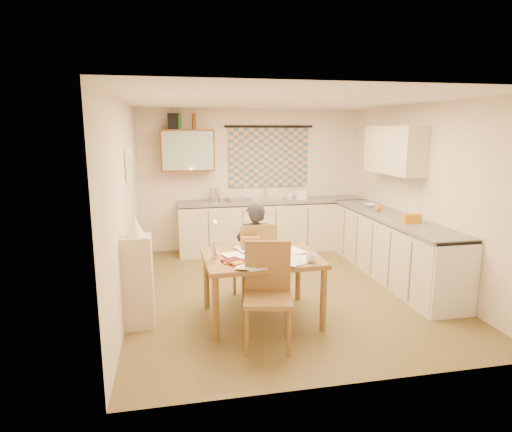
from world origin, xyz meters
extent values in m
cube|color=brown|center=(0.00, 0.00, -0.01)|extent=(4.00, 4.50, 0.02)
cube|color=white|center=(0.00, 0.00, 2.51)|extent=(4.00, 4.50, 0.02)
cube|color=beige|center=(0.00, 2.26, 1.25)|extent=(4.00, 0.02, 2.50)
cube|color=beige|center=(0.00, -2.26, 1.25)|extent=(4.00, 0.02, 2.50)
cube|color=beige|center=(-2.01, 0.00, 1.25)|extent=(0.02, 4.50, 2.50)
cube|color=beige|center=(2.01, 0.00, 1.25)|extent=(0.02, 4.50, 2.50)
cube|color=#3E5E80|center=(0.30, 2.22, 1.65)|extent=(1.45, 0.03, 1.05)
cylinder|color=black|center=(0.30, 2.20, 2.20)|extent=(1.60, 0.04, 0.04)
cube|color=#653010|center=(-1.15, 2.08, 1.80)|extent=(0.90, 0.34, 0.70)
cube|color=#99B2A5|center=(-1.15, 1.91, 1.80)|extent=(0.84, 0.02, 0.64)
cube|color=beige|center=(1.83, 0.55, 1.85)|extent=(0.34, 1.30, 0.70)
cube|color=white|center=(-1.97, 0.40, 1.70)|extent=(0.04, 0.50, 0.40)
cube|color=silver|center=(-1.95, 0.40, 1.70)|extent=(0.01, 0.42, 0.32)
cube|color=beige|center=(0.30, 1.95, 0.43)|extent=(3.30, 0.60, 0.86)
cube|color=#5F5C59|center=(0.30, 1.95, 0.90)|extent=(3.30, 0.62, 0.04)
cube|color=beige|center=(1.70, 0.23, 0.43)|extent=(0.60, 2.95, 0.86)
cube|color=#5F5C59|center=(1.70, 0.23, 0.90)|extent=(0.62, 2.95, 0.04)
cube|color=white|center=(1.70, -0.98, 0.44)|extent=(0.58, 0.58, 0.88)
cube|color=black|center=(1.70, -0.98, 0.89)|extent=(0.55, 0.55, 0.03)
cube|color=silver|center=(0.23, 1.95, 0.88)|extent=(0.63, 0.56, 0.10)
cylinder|color=silver|center=(0.23, 2.13, 1.06)|extent=(0.04, 0.04, 0.28)
cube|color=silver|center=(-0.33, 1.95, 0.95)|extent=(0.41, 0.37, 0.06)
cylinder|color=silver|center=(-0.72, 1.95, 1.04)|extent=(0.21, 0.21, 0.24)
cylinder|color=white|center=(0.86, 1.95, 1.00)|extent=(0.27, 0.27, 0.16)
imported|color=white|center=(0.63, 2.00, 1.00)|extent=(0.11, 0.11, 0.17)
imported|color=white|center=(1.70, 0.97, 0.94)|extent=(0.23, 0.23, 0.05)
cube|color=orange|center=(1.70, -0.25, 0.98)|extent=(0.25, 0.20, 0.12)
sphere|color=orange|center=(1.65, 0.59, 0.97)|extent=(0.10, 0.10, 0.10)
cube|color=black|center=(-1.38, 2.08, 2.28)|extent=(0.16, 0.20, 0.26)
cylinder|color=#195926|center=(-1.27, 2.08, 2.28)|extent=(0.08, 0.08, 0.26)
cylinder|color=#653010|center=(-1.03, 2.08, 2.28)|extent=(0.07, 0.07, 0.26)
cube|color=brown|center=(-0.48, -0.82, 0.72)|extent=(1.31, 1.01, 0.05)
cube|color=brown|center=(-0.45, -0.22, 0.49)|extent=(0.52, 0.52, 0.04)
cube|color=brown|center=(-0.43, -0.43, 0.77)|extent=(0.46, 0.10, 0.50)
cube|color=brown|center=(-0.55, -1.47, 0.50)|extent=(0.56, 0.56, 0.04)
cube|color=brown|center=(-0.51, -1.26, 0.78)|extent=(0.47, 0.14, 0.51)
imported|color=black|center=(-0.45, -0.29, 0.63)|extent=(0.52, 0.39, 1.27)
cube|color=beige|center=(-1.84, -0.74, 0.52)|extent=(0.32, 0.30, 1.03)
cone|color=white|center=(-1.84, -0.74, 1.14)|extent=(0.20, 0.20, 0.22)
cube|color=brown|center=(-0.55, -0.56, 0.83)|extent=(0.24, 0.14, 0.16)
imported|color=white|center=(0.00, -1.14, 0.80)|extent=(0.19, 0.19, 0.09)
imported|color=maroon|center=(-0.89, -1.07, 0.76)|extent=(0.44, 0.45, 0.03)
imported|color=orange|center=(-0.89, -0.94, 0.76)|extent=(0.35, 0.36, 0.02)
cube|color=orange|center=(-0.79, -1.12, 0.77)|extent=(0.14, 0.12, 0.04)
cube|color=black|center=(-0.29, -1.10, 0.76)|extent=(0.14, 0.07, 0.02)
cylinder|color=silver|center=(-1.00, -0.81, 0.84)|extent=(0.08, 0.08, 0.18)
cylinder|color=white|center=(-0.98, -0.76, 1.04)|extent=(0.03, 0.03, 0.22)
sphere|color=#FFCC66|center=(-0.99, -0.80, 1.16)|extent=(0.02, 0.02, 0.02)
cube|color=white|center=(-0.13, -1.02, 0.75)|extent=(0.22, 0.30, 0.00)
cube|color=white|center=(-0.59, -0.93, 0.75)|extent=(0.31, 0.36, 0.00)
cube|color=white|center=(-0.12, -1.03, 0.75)|extent=(0.29, 0.35, 0.00)
cube|color=white|center=(-0.35, -1.03, 0.76)|extent=(0.32, 0.36, 0.00)
cube|color=white|center=(-0.26, -1.13, 0.76)|extent=(0.30, 0.35, 0.00)
cube|color=white|center=(-0.07, -0.70, 0.76)|extent=(0.28, 0.34, 0.00)
cube|color=white|center=(-0.36, -0.73, 0.76)|extent=(0.31, 0.36, 0.00)
cube|color=white|center=(-0.64, -1.20, 0.76)|extent=(0.27, 0.34, 0.00)
cube|color=white|center=(-0.31, -0.89, 0.76)|extent=(0.33, 0.36, 0.00)
cube|color=white|center=(-0.61, -0.54, 0.77)|extent=(0.28, 0.34, 0.00)
cube|color=white|center=(-0.27, -0.56, 0.77)|extent=(0.25, 0.32, 0.00)
cube|color=white|center=(-0.36, -0.93, 0.77)|extent=(0.30, 0.35, 0.00)
cube|color=white|center=(-0.78, -0.81, 0.77)|extent=(0.29, 0.35, 0.00)
cube|color=white|center=(-0.70, -1.18, 0.77)|extent=(0.32, 0.36, 0.00)
cube|color=white|center=(-0.25, -1.16, 0.77)|extent=(0.32, 0.36, 0.00)
camera|label=1|loc=(-1.44, -5.34, 2.15)|focal=30.00mm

